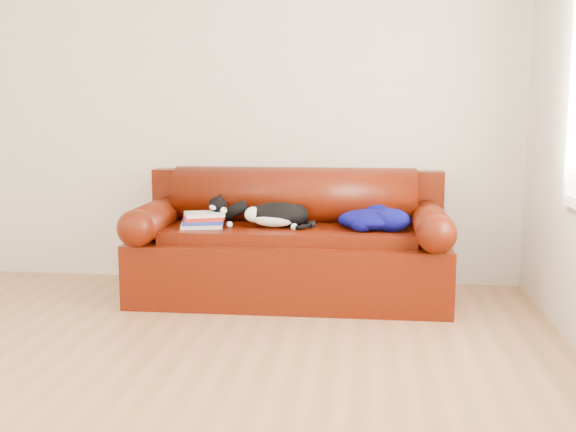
% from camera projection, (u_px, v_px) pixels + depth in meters
% --- Properties ---
extents(ground, '(4.50, 4.50, 0.00)m').
position_uv_depth(ground, '(130.00, 377.00, 3.23)').
color(ground, olive).
rests_on(ground, ground).
extents(room_shell, '(4.52, 4.02, 2.61)m').
position_uv_depth(room_shell, '(145.00, 20.00, 2.99)').
color(room_shell, beige).
rests_on(room_shell, ground).
extents(sofa_base, '(2.10, 0.90, 0.50)m').
position_uv_depth(sofa_base, '(290.00, 264.00, 4.60)').
color(sofa_base, '#380402').
rests_on(sofa_base, ground).
extents(sofa_back, '(2.10, 1.01, 0.88)m').
position_uv_depth(sofa_back, '(294.00, 215.00, 4.79)').
color(sofa_back, '#380402').
rests_on(sofa_back, ground).
extents(book_stack, '(0.31, 0.27, 0.10)m').
position_uv_depth(book_stack, '(203.00, 220.00, 4.51)').
color(book_stack, beige).
rests_on(book_stack, sofa_base).
extents(cat, '(0.59, 0.25, 0.21)m').
position_uv_depth(cat, '(276.00, 215.00, 4.49)').
color(cat, black).
rests_on(cat, sofa_base).
extents(blanket, '(0.50, 0.44, 0.15)m').
position_uv_depth(blanket, '(372.00, 219.00, 4.44)').
color(blanket, '#02084B').
rests_on(blanket, sofa_base).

